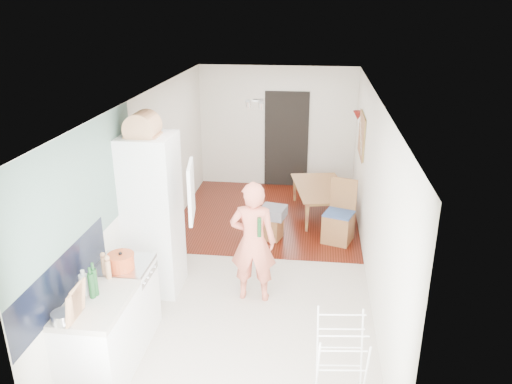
% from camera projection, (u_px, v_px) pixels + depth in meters
% --- Properties ---
extents(room_shell, '(3.20, 7.00, 2.50)m').
position_uv_depth(room_shell, '(257.00, 186.00, 7.01)').
color(room_shell, silver).
rests_on(room_shell, ground).
extents(floor, '(3.20, 7.00, 0.01)m').
position_uv_depth(floor, '(256.00, 264.00, 7.46)').
color(floor, beige).
rests_on(floor, ground).
extents(wood_floor_overlay, '(3.20, 3.30, 0.01)m').
position_uv_depth(wood_floor_overlay, '(269.00, 215.00, 9.17)').
color(wood_floor_overlay, '#601B0F').
rests_on(wood_floor_overlay, room_shell).
extents(sage_wall_panel, '(0.02, 3.00, 1.30)m').
position_uv_depth(sage_wall_panel, '(80.00, 192.00, 5.13)').
color(sage_wall_panel, slate).
rests_on(sage_wall_panel, room_shell).
extents(tile_splashback, '(0.02, 1.90, 0.50)m').
position_uv_depth(tile_splashback, '(64.00, 279.00, 4.87)').
color(tile_splashback, black).
rests_on(tile_splashback, room_shell).
extents(doorway_recess, '(0.90, 0.04, 2.00)m').
position_uv_depth(doorway_recess, '(286.00, 140.00, 10.30)').
color(doorway_recess, black).
rests_on(doorway_recess, room_shell).
extents(base_cabinet, '(0.60, 0.90, 0.86)m').
position_uv_depth(base_cabinet, '(100.00, 342.00, 5.09)').
color(base_cabinet, white).
rests_on(base_cabinet, room_shell).
extents(worktop, '(0.62, 0.92, 0.06)m').
position_uv_depth(worktop, '(95.00, 304.00, 4.93)').
color(worktop, beige).
rests_on(worktop, room_shell).
extents(range_cooker, '(0.60, 0.60, 0.88)m').
position_uv_depth(range_cooker, '(127.00, 300.00, 5.78)').
color(range_cooker, white).
rests_on(range_cooker, room_shell).
extents(cooker_top, '(0.60, 0.60, 0.04)m').
position_uv_depth(cooker_top, '(123.00, 265.00, 5.62)').
color(cooker_top, silver).
rests_on(cooker_top, room_shell).
extents(fridge_housing, '(0.66, 0.66, 2.15)m').
position_uv_depth(fridge_housing, '(153.00, 215.00, 6.50)').
color(fridge_housing, white).
rests_on(fridge_housing, room_shell).
extents(fridge_door, '(0.14, 0.56, 0.70)m').
position_uv_depth(fridge_door, '(191.00, 191.00, 5.98)').
color(fridge_door, white).
rests_on(fridge_door, room_shell).
extents(fridge_interior, '(0.02, 0.52, 0.66)m').
position_uv_depth(fridge_interior, '(174.00, 182.00, 6.29)').
color(fridge_interior, white).
rests_on(fridge_interior, room_shell).
extents(pinboard, '(0.03, 0.90, 0.70)m').
position_uv_depth(pinboard, '(362.00, 135.00, 8.49)').
color(pinboard, tan).
rests_on(pinboard, room_shell).
extents(pinboard_frame, '(0.00, 0.94, 0.74)m').
position_uv_depth(pinboard_frame, '(361.00, 135.00, 8.49)').
color(pinboard_frame, olive).
rests_on(pinboard_frame, room_shell).
extents(wall_sconce, '(0.18, 0.18, 0.16)m').
position_uv_depth(wall_sconce, '(358.00, 115.00, 9.02)').
color(wall_sconce, maroon).
rests_on(wall_sconce, room_shell).
extents(person, '(0.70, 0.46, 1.92)m').
position_uv_depth(person, '(253.00, 232.00, 6.30)').
color(person, '#EA745B').
rests_on(person, floor).
extents(dining_table, '(0.98, 1.44, 0.47)m').
position_uv_depth(dining_table, '(321.00, 203.00, 9.11)').
color(dining_table, olive).
rests_on(dining_table, floor).
extents(dining_chair, '(0.55, 0.55, 1.03)m').
position_uv_depth(dining_chair, '(339.00, 213.00, 7.99)').
color(dining_chair, olive).
rests_on(dining_chair, floor).
extents(stool, '(0.38, 0.38, 0.39)m').
position_uv_depth(stool, '(272.00, 228.00, 8.20)').
color(stool, olive).
rests_on(stool, floor).
extents(grey_drape, '(0.46, 0.46, 0.17)m').
position_uv_depth(grey_drape, '(273.00, 212.00, 8.09)').
color(grey_drape, slate).
rests_on(grey_drape, stool).
extents(drying_rack, '(0.50, 0.46, 0.90)m').
position_uv_depth(drying_rack, '(340.00, 362.00, 4.78)').
color(drying_rack, white).
rests_on(drying_rack, floor).
extents(bread_bin, '(0.45, 0.43, 0.21)m').
position_uv_depth(bread_bin, '(143.00, 127.00, 6.03)').
color(bread_bin, tan).
rests_on(bread_bin, fridge_housing).
extents(red_casserole, '(0.31, 0.31, 0.17)m').
position_uv_depth(red_casserole, '(121.00, 261.00, 5.48)').
color(red_casserole, '#C94A21').
rests_on(red_casserole, cooker_top).
extents(steel_pan, '(0.25, 0.25, 0.10)m').
position_uv_depth(steel_pan, '(63.00, 317.00, 4.58)').
color(steel_pan, silver).
rests_on(steel_pan, worktop).
extents(held_bottle, '(0.05, 0.05, 0.25)m').
position_uv_depth(held_bottle, '(259.00, 227.00, 6.08)').
color(held_bottle, '#17421D').
rests_on(held_bottle, person).
extents(bottle_a, '(0.07, 0.07, 0.27)m').
position_uv_depth(bottle_a, '(91.00, 286.00, 4.93)').
color(bottle_a, '#17421D').
rests_on(bottle_a, worktop).
extents(bottle_b, '(0.07, 0.07, 0.29)m').
position_uv_depth(bottle_b, '(94.00, 282.00, 4.97)').
color(bottle_b, '#17421D').
rests_on(bottle_b, worktop).
extents(bottle_c, '(0.11, 0.11, 0.22)m').
position_uv_depth(bottle_c, '(84.00, 285.00, 4.99)').
color(bottle_c, silver).
rests_on(bottle_c, worktop).
extents(pepper_mill_front, '(0.07, 0.07, 0.21)m').
position_uv_depth(pepper_mill_front, '(108.00, 269.00, 5.29)').
color(pepper_mill_front, tan).
rests_on(pepper_mill_front, worktop).
extents(pepper_mill_back, '(0.07, 0.07, 0.20)m').
position_uv_depth(pepper_mill_back, '(104.00, 265.00, 5.39)').
color(pepper_mill_back, tan).
rests_on(pepper_mill_back, worktop).
extents(chopping_boards, '(0.12, 0.26, 0.36)m').
position_uv_depth(chopping_boards, '(76.00, 303.00, 4.57)').
color(chopping_boards, tan).
rests_on(chopping_boards, worktop).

